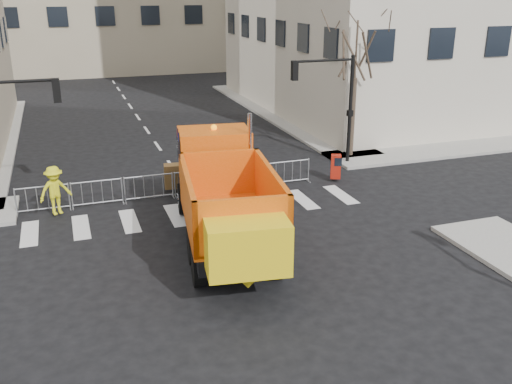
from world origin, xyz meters
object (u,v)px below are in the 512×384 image
object	(u,v)px
cop_a	(214,177)
worker	(55,190)
cop_b	(191,179)
newspaper_box	(336,167)
cop_c	(229,177)
plow_truck	(224,193)

from	to	relation	value
cop_a	worker	bearing A→B (deg)	-33.67
cop_b	newspaper_box	size ratio (longest dim) A/B	1.70
worker	cop_c	bearing A→B (deg)	-20.07
newspaper_box	cop_c	bearing A→B (deg)	-153.40
cop_a	cop_b	xyz separation A→B (m)	(-0.97, 0.09, 0.02)
worker	newspaper_box	bearing A→B (deg)	-19.65
cop_a	cop_c	bearing A→B (deg)	152.54
cop_a	worker	distance (m)	6.32
cop_b	plow_truck	bearing A→B (deg)	112.95
newspaper_box	cop_b	bearing A→B (deg)	-154.04
plow_truck	cop_b	world-z (taller)	plow_truck
newspaper_box	worker	bearing A→B (deg)	-153.96
plow_truck	worker	bearing A→B (deg)	58.12
plow_truck	cop_b	distance (m)	4.82
worker	plow_truck	bearing A→B (deg)	-61.29
cop_a	newspaper_box	xyz separation A→B (m)	(5.86, 0.32, -0.21)
cop_a	cop_b	size ratio (longest dim) A/B	0.97
cop_b	cop_c	bearing A→B (deg)	-158.46
cop_a	cop_b	distance (m)	0.97
cop_a	worker	xyz separation A→B (m)	(-6.32, -0.11, 0.20)
plow_truck	worker	world-z (taller)	plow_truck
cop_b	newspaper_box	distance (m)	6.84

